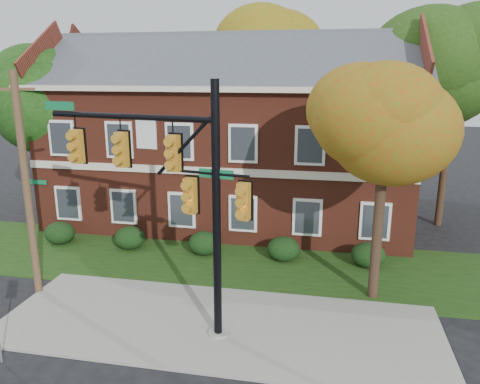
% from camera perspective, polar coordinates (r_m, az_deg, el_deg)
% --- Properties ---
extents(ground, '(120.00, 120.00, 0.00)m').
position_cam_1_polar(ground, '(14.72, -3.71, -17.95)').
color(ground, black).
rests_on(ground, ground).
extents(sidewalk, '(14.00, 5.00, 0.08)m').
position_cam_1_polar(sidewalk, '(15.53, -2.74, -15.89)').
color(sidewalk, gray).
rests_on(sidewalk, ground).
extents(grass_strip, '(30.00, 6.00, 0.04)m').
position_cam_1_polar(grass_strip, '(19.90, 0.72, -8.73)').
color(grass_strip, '#193811').
rests_on(grass_strip, ground).
extents(apartment_building, '(18.80, 8.80, 9.74)m').
position_cam_1_polar(apartment_building, '(24.66, -1.33, 7.86)').
color(apartment_building, maroon).
rests_on(apartment_building, ground).
extents(hedge_far_left, '(1.40, 1.26, 1.05)m').
position_cam_1_polar(hedge_far_left, '(23.53, -21.12, -4.67)').
color(hedge_far_left, black).
rests_on(hedge_far_left, ground).
extents(hedge_left, '(1.40, 1.26, 1.05)m').
position_cam_1_polar(hedge_left, '(21.91, -13.29, -5.46)').
color(hedge_left, black).
rests_on(hedge_left, ground).
extents(hedge_center, '(1.40, 1.26, 1.05)m').
position_cam_1_polar(hedge_center, '(20.76, -4.39, -6.24)').
color(hedge_center, black).
rests_on(hedge_center, ground).
extents(hedge_right, '(1.40, 1.26, 1.05)m').
position_cam_1_polar(hedge_right, '(20.15, 5.32, -6.92)').
color(hedge_right, black).
rests_on(hedge_right, ground).
extents(hedge_far_right, '(1.40, 1.26, 1.05)m').
position_cam_1_polar(hedge_far_right, '(20.15, 15.35, -7.42)').
color(hedge_far_right, black).
rests_on(hedge_far_right, ground).
extents(tree_near_right, '(4.50, 4.25, 8.58)m').
position_cam_1_polar(tree_near_right, '(15.99, 18.34, 9.43)').
color(tree_near_right, black).
rests_on(tree_near_right, ground).
extents(tree_left_rear, '(5.40, 5.10, 8.88)m').
position_cam_1_polar(tree_left_rear, '(27.31, -22.66, 10.99)').
color(tree_left_rear, black).
rests_on(tree_left_rear, ground).
extents(tree_right_rear, '(6.30, 5.95, 10.62)m').
position_cam_1_polar(tree_right_rear, '(25.49, 25.60, 13.75)').
color(tree_right_rear, black).
rests_on(tree_right_rear, ground).
extents(tree_far_rear, '(6.84, 6.46, 11.52)m').
position_cam_1_polar(tree_far_rear, '(32.00, 4.22, 16.32)').
color(tree_far_rear, black).
rests_on(tree_far_rear, ground).
extents(traffic_signal, '(6.83, 1.42, 7.71)m').
position_cam_1_polar(traffic_signal, '(13.74, -8.20, 1.28)').
color(traffic_signal, gray).
rests_on(traffic_signal, ground).
extents(utility_pole, '(1.17, 0.57, 7.93)m').
position_cam_1_polar(utility_pole, '(17.76, -24.58, 0.63)').
color(utility_pole, '#4B3A23').
rests_on(utility_pole, ground).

